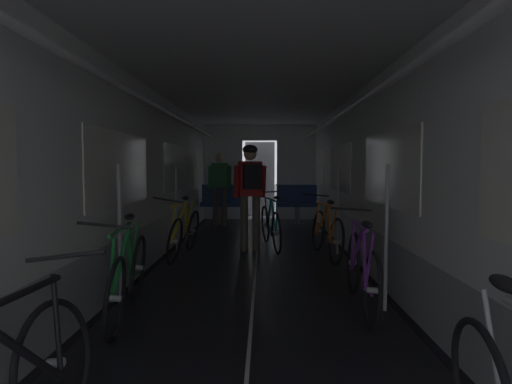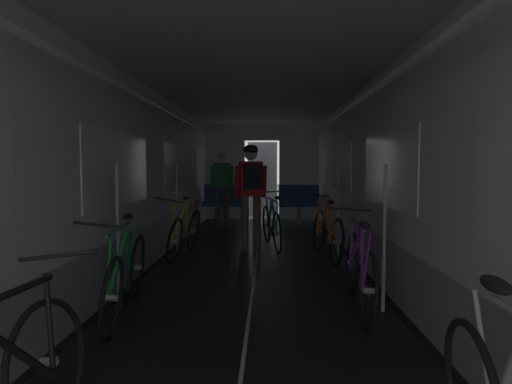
{
  "view_description": "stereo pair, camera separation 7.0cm",
  "coord_description": "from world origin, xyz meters",
  "px_view_note": "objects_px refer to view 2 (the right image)",
  "views": [
    {
      "loc": [
        0.11,
        -1.85,
        1.38
      ],
      "look_at": [
        0.0,
        4.0,
        1.02
      ],
      "focal_mm": 29.37,
      "sensor_mm": 36.0,
      "label": 1
    },
    {
      "loc": [
        0.18,
        -1.85,
        1.38
      ],
      "look_at": [
        0.0,
        4.0,
        1.02
      ],
      "focal_mm": 29.37,
      "sensor_mm": 36.0,
      "label": 2
    }
  ],
  "objects_px": {
    "bench_seat_far_left": "(223,200)",
    "bicycle_orange": "(327,233)",
    "person_cyclist_aisle": "(251,185)",
    "bicycle_purple": "(359,270)",
    "bicycle_teal_in_aisle": "(272,225)",
    "bench_seat_far_right": "(299,201)",
    "bicycle_yellow": "(185,232)",
    "person_standing_near_bench": "(222,184)",
    "bicycle_green": "(126,275)"
  },
  "relations": [
    {
      "from": "bicycle_yellow",
      "to": "bench_seat_far_left",
      "type": "bearing_deg",
      "value": 86.84
    },
    {
      "from": "bicycle_yellow",
      "to": "bicycle_green",
      "type": "bearing_deg",
      "value": -90.67
    },
    {
      "from": "bench_seat_far_right",
      "to": "bicycle_teal_in_aisle",
      "type": "xyz_separation_m",
      "value": [
        -0.67,
        -2.91,
        -0.18
      ]
    },
    {
      "from": "bicycle_orange",
      "to": "bicycle_purple",
      "type": "height_order",
      "value": "bicycle_orange"
    },
    {
      "from": "person_cyclist_aisle",
      "to": "bicycle_purple",
      "type": "bearing_deg",
      "value": -67.29
    },
    {
      "from": "bicycle_yellow",
      "to": "bicycle_teal_in_aisle",
      "type": "height_order",
      "value": "bicycle_yellow"
    },
    {
      "from": "bicycle_yellow",
      "to": "bicycle_purple",
      "type": "bearing_deg",
      "value": -47.07
    },
    {
      "from": "bicycle_purple",
      "to": "person_cyclist_aisle",
      "type": "distance_m",
      "value": 3.07
    },
    {
      "from": "bench_seat_far_right",
      "to": "bicycle_purple",
      "type": "relative_size",
      "value": 0.58
    },
    {
      "from": "bicycle_purple",
      "to": "person_standing_near_bench",
      "type": "relative_size",
      "value": 1.0
    },
    {
      "from": "bicycle_green",
      "to": "bicycle_purple",
      "type": "relative_size",
      "value": 1.0
    },
    {
      "from": "bench_seat_far_right",
      "to": "person_cyclist_aisle",
      "type": "height_order",
      "value": "person_cyclist_aisle"
    },
    {
      "from": "bicycle_purple",
      "to": "bicycle_orange",
      "type": "bearing_deg",
      "value": 89.86
    },
    {
      "from": "person_standing_near_bench",
      "to": "bicycle_purple",
      "type": "bearing_deg",
      "value": -70.7
    },
    {
      "from": "bicycle_green",
      "to": "bicycle_yellow",
      "type": "distance_m",
      "value": 2.55
    },
    {
      "from": "bicycle_green",
      "to": "person_cyclist_aisle",
      "type": "distance_m",
      "value": 3.24
    },
    {
      "from": "bicycle_orange",
      "to": "bicycle_yellow",
      "type": "bearing_deg",
      "value": 179.38
    },
    {
      "from": "bicycle_green",
      "to": "person_cyclist_aisle",
      "type": "bearing_deg",
      "value": 71.12
    },
    {
      "from": "bench_seat_far_left",
      "to": "bench_seat_far_right",
      "type": "relative_size",
      "value": 1.0
    },
    {
      "from": "bicycle_teal_in_aisle",
      "to": "bicycle_yellow",
      "type": "bearing_deg",
      "value": -151.65
    },
    {
      "from": "bicycle_orange",
      "to": "person_standing_near_bench",
      "type": "relative_size",
      "value": 1.0
    },
    {
      "from": "bicycle_green",
      "to": "bicycle_teal_in_aisle",
      "type": "bearing_deg",
      "value": 67.39
    },
    {
      "from": "bicycle_purple",
      "to": "person_standing_near_bench",
      "type": "height_order",
      "value": "person_standing_near_bench"
    },
    {
      "from": "bench_seat_far_right",
      "to": "bicycle_teal_in_aisle",
      "type": "relative_size",
      "value": 0.59
    },
    {
      "from": "bench_seat_far_left",
      "to": "person_cyclist_aisle",
      "type": "height_order",
      "value": "person_cyclist_aisle"
    },
    {
      "from": "bench_seat_far_left",
      "to": "person_cyclist_aisle",
      "type": "relative_size",
      "value": 0.57
    },
    {
      "from": "bench_seat_far_right",
      "to": "bicycle_yellow",
      "type": "height_order",
      "value": "bicycle_yellow"
    },
    {
      "from": "bench_seat_far_right",
      "to": "bicycle_teal_in_aisle",
      "type": "distance_m",
      "value": 2.99
    },
    {
      "from": "bench_seat_far_left",
      "to": "bicycle_purple",
      "type": "height_order",
      "value": "bench_seat_far_left"
    },
    {
      "from": "bicycle_orange",
      "to": "person_standing_near_bench",
      "type": "xyz_separation_m",
      "value": [
        -1.95,
        3.28,
        0.59
      ]
    },
    {
      "from": "bicycle_orange",
      "to": "bicycle_purple",
      "type": "relative_size",
      "value": 1.0
    },
    {
      "from": "bench_seat_far_right",
      "to": "bicycle_green",
      "type": "xyz_separation_m",
      "value": [
        -2.03,
        -6.18,
        -0.19
      ]
    },
    {
      "from": "bench_seat_far_left",
      "to": "bicycle_green",
      "type": "height_order",
      "value": "bench_seat_far_left"
    },
    {
      "from": "bicycle_green",
      "to": "bicycle_purple",
      "type": "distance_m",
      "value": 2.19
    },
    {
      "from": "bicycle_orange",
      "to": "person_cyclist_aisle",
      "type": "xyz_separation_m",
      "value": [
        -1.16,
        0.47,
        0.69
      ]
    },
    {
      "from": "bicycle_yellow",
      "to": "bicycle_teal_in_aisle",
      "type": "xyz_separation_m",
      "value": [
        1.33,
        0.72,
        0.0
      ]
    },
    {
      "from": "bench_seat_far_left",
      "to": "person_standing_near_bench",
      "type": "relative_size",
      "value": 0.58
    },
    {
      "from": "bicycle_orange",
      "to": "person_cyclist_aisle",
      "type": "relative_size",
      "value": 0.98
    },
    {
      "from": "bench_seat_far_right",
      "to": "person_cyclist_aisle",
      "type": "relative_size",
      "value": 0.57
    },
    {
      "from": "bench_seat_far_left",
      "to": "bicycle_orange",
      "type": "bearing_deg",
      "value": -61.8
    },
    {
      "from": "bicycle_yellow",
      "to": "bicycle_purple",
      "type": "xyz_separation_m",
      "value": [
        2.15,
        -2.31,
        0.0
      ]
    },
    {
      "from": "bench_seat_far_left",
      "to": "person_standing_near_bench",
      "type": "xyz_separation_m",
      "value": [
        0.0,
        -0.38,
        0.41
      ]
    },
    {
      "from": "bicycle_purple",
      "to": "bicycle_teal_in_aisle",
      "type": "distance_m",
      "value": 3.14
    },
    {
      "from": "bench_seat_far_left",
      "to": "bicycle_orange",
      "type": "height_order",
      "value": "bench_seat_far_left"
    },
    {
      "from": "bicycle_orange",
      "to": "bench_seat_far_right",
      "type": "bearing_deg",
      "value": 92.47
    },
    {
      "from": "bench_seat_far_right",
      "to": "bicycle_orange",
      "type": "bearing_deg",
      "value": -87.53
    },
    {
      "from": "person_cyclist_aisle",
      "to": "person_standing_near_bench",
      "type": "height_order",
      "value": "person_cyclist_aisle"
    },
    {
      "from": "bicycle_purple",
      "to": "bicycle_teal_in_aisle",
      "type": "relative_size",
      "value": 1.01
    },
    {
      "from": "bicycle_yellow",
      "to": "bicycle_teal_in_aisle",
      "type": "bearing_deg",
      "value": 28.35
    },
    {
      "from": "person_cyclist_aisle",
      "to": "bench_seat_far_left",
      "type": "bearing_deg",
      "value": 104.05
    }
  ]
}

